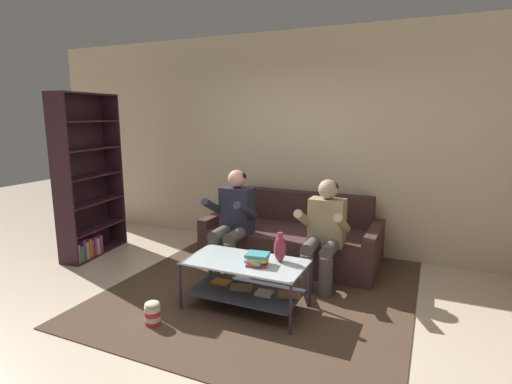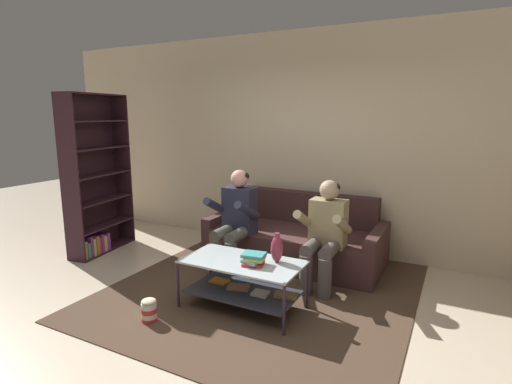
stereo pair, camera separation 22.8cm
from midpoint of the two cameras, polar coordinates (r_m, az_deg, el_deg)
The scene contains 11 objects.
ground at distance 3.67m, azimuth -7.41°, elevation -18.94°, with size 16.80×16.80×0.00m, color beige.
back_partition at distance 5.43m, azimuth 5.97°, elevation 7.01°, with size 8.40×0.12×2.90m, color beige.
couch at distance 5.09m, azimuth 3.95°, elevation -6.78°, with size 2.13×0.98×0.82m.
person_seated_left at distance 4.70m, azimuth -4.72°, elevation -3.57°, with size 0.50×0.58×1.19m.
person_seated_right at distance 4.30m, azimuth 8.21°, elevation -5.31°, with size 0.50×0.58×1.14m.
coffee_table at distance 3.85m, azimuth -3.10°, elevation -12.14°, with size 1.13×0.58×0.47m.
area_rug at distance 4.46m, azimuth 0.21°, elevation -13.07°, with size 3.00×3.36×0.01m.
vase at distance 3.74m, azimuth 1.67°, elevation -8.01°, with size 0.11×0.11×0.28m.
book_stack at distance 3.68m, azimuth -1.60°, elevation -9.56°, with size 0.23×0.21×0.11m.
bookshelf at distance 5.66m, azimuth -24.22°, elevation 0.58°, with size 0.41×1.02×2.09m.
popcorn_tub at distance 3.79m, azimuth -16.30°, elevation -16.31°, with size 0.14×0.14×0.22m.
Camera 1 is at (1.59, -2.74, 1.83)m, focal length 28.00 mm.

